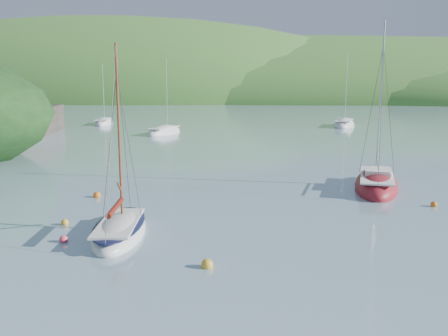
# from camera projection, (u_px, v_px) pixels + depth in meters

# --- Properties ---
(ground) EXTENTS (700.00, 700.00, 0.00)m
(ground) POSITION_uv_depth(u_px,v_px,m) (188.00, 267.00, 19.75)
(ground) COLOR #7696A3
(ground) RESTS_ON ground
(shoreline_hills) EXTENTS (690.00, 135.00, 56.00)m
(shoreline_hills) POSITION_uv_depth(u_px,v_px,m) (237.00, 97.00, 189.51)
(shoreline_hills) COLOR #2F6A28
(shoreline_hills) RESTS_ON ground
(daysailer_white) EXTENTS (2.94, 6.46, 9.62)m
(daysailer_white) POSITION_uv_depth(u_px,v_px,m) (120.00, 231.00, 23.66)
(daysailer_white) COLOR white
(daysailer_white) RESTS_ON ground
(sloop_red) EXTENTS (4.23, 8.51, 12.04)m
(sloop_red) POSITION_uv_depth(u_px,v_px,m) (376.00, 185.00, 33.59)
(sloop_red) COLOR maroon
(sloop_red) RESTS_ON ground
(distant_sloop_a) EXTENTS (4.64, 7.90, 10.65)m
(distant_sloop_a) POSITION_uv_depth(u_px,v_px,m) (164.00, 133.00, 65.85)
(distant_sloop_a) COLOR white
(distant_sloop_a) RESTS_ON ground
(distant_sloop_b) EXTENTS (4.87, 8.88, 12.01)m
(distant_sloop_b) POSITION_uv_depth(u_px,v_px,m) (344.00, 125.00, 75.97)
(distant_sloop_b) COLOR white
(distant_sloop_b) RESTS_ON ground
(distant_sloop_c) EXTENTS (3.60, 7.49, 10.26)m
(distant_sloop_c) POSITION_uv_depth(u_px,v_px,m) (104.00, 123.00, 79.29)
(distant_sloop_c) COLOR white
(distant_sloop_c) RESTS_ON ground
(mooring_buoys) EXTENTS (20.72, 11.45, 0.48)m
(mooring_buoys) POSITION_uv_depth(u_px,v_px,m) (168.00, 222.00, 25.41)
(mooring_buoys) COLOR gold
(mooring_buoys) RESTS_ON ground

